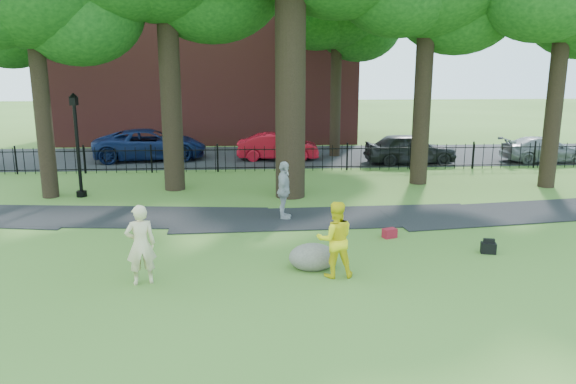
{
  "coord_description": "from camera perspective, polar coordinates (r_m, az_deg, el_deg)",
  "views": [
    {
      "loc": [
        -1.42,
        -13.54,
        5.01
      ],
      "look_at": [
        -0.41,
        2.0,
        1.35
      ],
      "focal_mm": 35.0,
      "sensor_mm": 36.0,
      "label": 1
    }
  ],
  "objects": [
    {
      "name": "red_bag",
      "position": [
        16.53,
        10.28,
        -4.14
      ],
      "size": [
        0.46,
        0.38,
        0.27
      ],
      "primitive_type": "cube",
      "rotation": [
        0.0,
        0.0,
        0.39
      ],
      "color": "maroon",
      "rests_on": "ground"
    },
    {
      "name": "red_sedan",
      "position": [
        28.93,
        -1.04,
        4.63
      ],
      "size": [
        4.21,
        1.63,
        1.37
      ],
      "primitive_type": "imported",
      "rotation": [
        0.0,
        0.0,
        1.53
      ],
      "color": "#B20D1D",
      "rests_on": "ground"
    },
    {
      "name": "iron_fence",
      "position": [
        25.96,
        -0.53,
        3.45
      ],
      "size": [
        44.0,
        0.04,
        1.2
      ],
      "color": "black",
      "rests_on": "ground"
    },
    {
      "name": "woman",
      "position": [
        13.2,
        -14.74,
        -5.2
      ],
      "size": [
        0.78,
        0.62,
        1.87
      ],
      "primitive_type": "imported",
      "rotation": [
        0.0,
        0.0,
        3.42
      ],
      "color": "beige",
      "rests_on": "ground"
    },
    {
      "name": "backpack",
      "position": [
        15.9,
        19.68,
        -5.38
      ],
      "size": [
        0.43,
        0.33,
        0.29
      ],
      "primitive_type": "cube",
      "rotation": [
        0.0,
        0.0,
        -0.24
      ],
      "color": "black",
      "rests_on": "ground"
    },
    {
      "name": "footpath",
      "position": [
        18.31,
        4.03,
        -2.68
      ],
      "size": [
        36.07,
        3.85,
        0.03
      ],
      "primitive_type": "cube",
      "rotation": [
        0.0,
        0.0,
        0.03
      ],
      "color": "black",
      "rests_on": "ground"
    },
    {
      "name": "grey_car",
      "position": [
        28.47,
        12.3,
        4.34
      ],
      "size": [
        4.47,
        1.84,
        1.52
      ],
      "primitive_type": "imported",
      "rotation": [
        0.0,
        0.0,
        1.58
      ],
      "color": "black",
      "rests_on": "ground"
    },
    {
      "name": "navy_van",
      "position": [
        29.81,
        -13.81,
        4.71
      ],
      "size": [
        5.96,
        3.31,
        1.58
      ],
      "primitive_type": "imported",
      "rotation": [
        0.0,
        0.0,
        1.7
      ],
      "color": "#0D1A44",
      "rests_on": "ground"
    },
    {
      "name": "street",
      "position": [
        30.0,
        -0.95,
        3.62
      ],
      "size": [
        80.0,
        7.0,
        0.02
      ],
      "primitive_type": "cube",
      "color": "black",
      "rests_on": "ground"
    },
    {
      "name": "man",
      "position": [
        13.25,
        4.81,
        -4.81
      ],
      "size": [
        0.92,
        0.73,
        1.83
      ],
      "primitive_type": "imported",
      "rotation": [
        0.0,
        0.0,
        3.19
      ],
      "color": "yellow",
      "rests_on": "ground"
    },
    {
      "name": "pedestrian",
      "position": [
        17.96,
        -0.42,
        0.15
      ],
      "size": [
        0.63,
        1.16,
        1.89
      ],
      "primitive_type": "imported",
      "rotation": [
        0.0,
        0.0,
        1.41
      ],
      "color": "#A4A4A9",
      "rests_on": "ground"
    },
    {
      "name": "boulder",
      "position": [
        13.89,
        2.51,
        -6.4
      ],
      "size": [
        1.34,
        1.12,
        0.69
      ],
      "primitive_type": "ellipsoid",
      "rotation": [
        0.0,
        0.0,
        -0.22
      ],
      "color": "#6F675C",
      "rests_on": "ground"
    },
    {
      "name": "silver_car",
      "position": [
        31.1,
        24.65,
        3.93
      ],
      "size": [
        4.37,
        1.8,
        1.26
      ],
      "primitive_type": "imported",
      "rotation": [
        0.0,
        0.0,
        1.58
      ],
      "color": "gray",
      "rests_on": "ground"
    },
    {
      "name": "ground",
      "position": [
        14.51,
        2.14,
        -6.97
      ],
      "size": [
        120.0,
        120.0,
        0.0
      ],
      "primitive_type": "plane",
      "color": "#416824",
      "rests_on": "ground"
    },
    {
      "name": "brick_building",
      "position": [
        37.65,
        -7.9,
        14.62
      ],
      "size": [
        18.0,
        8.0,
        12.0
      ],
      "primitive_type": "cube",
      "color": "maroon",
      "rests_on": "ground"
    },
    {
      "name": "lamppost",
      "position": [
        22.2,
        -20.59,
        4.33
      ],
      "size": [
        0.38,
        0.38,
        3.87
      ],
      "rotation": [
        0.0,
        0.0,
        -0.21
      ],
      "color": "black",
      "rests_on": "ground"
    }
  ]
}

